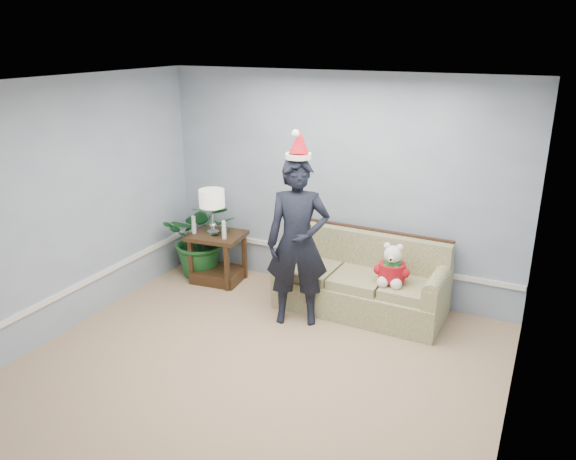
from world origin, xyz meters
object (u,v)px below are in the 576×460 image
at_px(sofa, 362,284).
at_px(table_lamp, 212,200).
at_px(man, 298,243).
at_px(teddy_bear, 392,269).
at_px(houseplant, 202,238).
at_px(side_table, 218,262).

xyz_separation_m(sofa, table_lamp, (-2.01, -0.05, 0.78)).
height_order(man, teddy_bear, man).
distance_m(table_lamp, houseplant, 0.63).
bearing_deg(teddy_bear, houseplant, 170.15).
height_order(side_table, houseplant, houseplant).
relative_size(sofa, houseplant, 1.87).
relative_size(table_lamp, man, 0.31).
bearing_deg(teddy_bear, side_table, 171.72).
relative_size(table_lamp, houseplant, 0.55).
bearing_deg(sofa, teddy_bear, -22.43).
relative_size(side_table, houseplant, 0.70).
bearing_deg(man, houseplant, 137.60).
bearing_deg(table_lamp, man, -20.37).
relative_size(man, teddy_bear, 3.93).
distance_m(side_table, houseplant, 0.41).
distance_m(sofa, teddy_bear, 0.54).
distance_m(sofa, man, 1.02).
relative_size(table_lamp, teddy_bear, 1.21).
bearing_deg(man, teddy_bear, 1.37).
distance_m(houseplant, teddy_bear, 2.66).
height_order(table_lamp, man, man).
bearing_deg(teddy_bear, sofa, 150.81).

